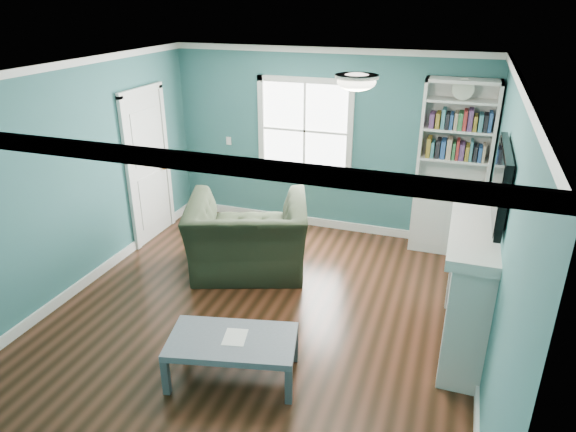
% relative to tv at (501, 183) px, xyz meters
% --- Properties ---
extents(floor, '(5.00, 5.00, 0.00)m').
position_rel_tv_xyz_m(floor, '(-2.20, -0.20, -1.72)').
color(floor, black).
rests_on(floor, ground).
extents(room_walls, '(5.00, 5.00, 5.00)m').
position_rel_tv_xyz_m(room_walls, '(-2.20, -0.20, -0.14)').
color(room_walls, '#306A68').
rests_on(room_walls, ground).
extents(trim, '(4.50, 5.00, 2.60)m').
position_rel_tv_xyz_m(trim, '(-2.20, -0.20, -0.49)').
color(trim, white).
rests_on(trim, ground).
extents(window, '(1.40, 0.06, 1.50)m').
position_rel_tv_xyz_m(window, '(-2.50, 2.29, -0.27)').
color(window, white).
rests_on(window, room_walls).
extents(bookshelf, '(0.90, 0.35, 2.31)m').
position_rel_tv_xyz_m(bookshelf, '(-0.43, 2.10, -0.80)').
color(bookshelf, silver).
rests_on(bookshelf, ground).
extents(fireplace, '(0.44, 1.58, 1.30)m').
position_rel_tv_xyz_m(fireplace, '(-0.12, 0.00, -1.09)').
color(fireplace, black).
rests_on(fireplace, ground).
extents(tv, '(0.06, 1.10, 0.65)m').
position_rel_tv_xyz_m(tv, '(0.00, 0.00, 0.00)').
color(tv, black).
rests_on(tv, fireplace).
extents(door, '(0.12, 0.98, 2.17)m').
position_rel_tv_xyz_m(door, '(-4.42, 1.20, -0.65)').
color(door, silver).
rests_on(door, ground).
extents(ceiling_fixture, '(0.38, 0.38, 0.15)m').
position_rel_tv_xyz_m(ceiling_fixture, '(-1.30, -0.10, 0.82)').
color(ceiling_fixture, white).
rests_on(ceiling_fixture, room_walls).
extents(light_switch, '(0.08, 0.01, 0.12)m').
position_rel_tv_xyz_m(light_switch, '(-3.70, 2.28, -0.52)').
color(light_switch, white).
rests_on(light_switch, room_walls).
extents(recliner, '(1.67, 1.36, 1.25)m').
position_rel_tv_xyz_m(recliner, '(-2.73, 0.68, -1.10)').
color(recliner, black).
rests_on(recliner, ground).
extents(coffee_table, '(1.25, 0.86, 0.41)m').
position_rel_tv_xyz_m(coffee_table, '(-2.08, -1.19, -1.36)').
color(coffee_table, '#454C53').
rests_on(coffee_table, ground).
extents(paper_sheet, '(0.25, 0.29, 0.00)m').
position_rel_tv_xyz_m(paper_sheet, '(-2.06, -1.16, -1.31)').
color(paper_sheet, white).
rests_on(paper_sheet, coffee_table).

